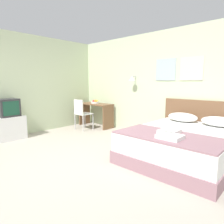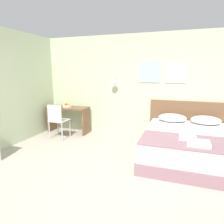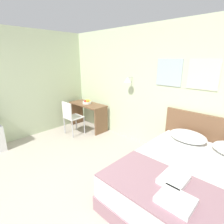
% 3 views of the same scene
% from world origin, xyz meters
% --- Properties ---
extents(ground_plane, '(24.00, 24.00, 0.00)m').
position_xyz_m(ground_plane, '(0.00, 0.00, 0.00)').
color(ground_plane, '#B2A899').
extents(wall_back, '(5.90, 0.31, 2.65)m').
position_xyz_m(wall_back, '(0.01, 2.83, 1.33)').
color(wall_back, beige).
rests_on(wall_back, ground_plane).
extents(bed, '(1.72, 2.07, 0.54)m').
position_xyz_m(bed, '(1.33, 1.71, 0.27)').
color(bed, gray).
rests_on(bed, ground_plane).
extents(headboard, '(1.84, 0.06, 1.01)m').
position_xyz_m(headboard, '(1.33, 2.77, 0.50)').
color(headboard, brown).
rests_on(headboard, ground_plane).
extents(pillow_left, '(0.64, 0.43, 0.19)m').
position_xyz_m(pillow_left, '(0.97, 2.48, 0.64)').
color(pillow_left, white).
rests_on(pillow_left, bed).
extents(pillow_right, '(0.64, 0.43, 0.19)m').
position_xyz_m(pillow_right, '(1.69, 2.48, 0.64)').
color(pillow_right, white).
rests_on(pillow_right, bed).
extents(throw_blanket, '(1.67, 0.83, 0.02)m').
position_xyz_m(throw_blanket, '(1.33, 1.11, 0.55)').
color(throw_blanket, gray).
rests_on(throw_blanket, bed).
extents(folded_towel_near_foot, '(0.28, 0.34, 0.06)m').
position_xyz_m(folded_towel_near_foot, '(1.28, 1.25, 0.60)').
color(folded_towel_near_foot, white).
rests_on(folded_towel_near_foot, throw_blanket).
extents(folded_towel_mid_bed, '(0.35, 0.29, 0.06)m').
position_xyz_m(folded_towel_mid_bed, '(1.44, 0.96, 0.60)').
color(folded_towel_mid_bed, white).
rests_on(folded_towel_mid_bed, throw_blanket).
extents(desk, '(1.15, 0.48, 0.73)m').
position_xyz_m(desk, '(-1.85, 2.48, 0.51)').
color(desk, brown).
rests_on(desk, ground_plane).
extents(desk_chair, '(0.42, 0.42, 0.90)m').
position_xyz_m(desk_chair, '(-1.82, 1.88, 0.54)').
color(desk_chair, white).
rests_on(desk_chair, ground_plane).
extents(fruit_bowl, '(0.25, 0.25, 0.12)m').
position_xyz_m(fruit_bowl, '(-1.88, 2.48, 0.78)').
color(fruit_bowl, silver).
rests_on(fruit_bowl, desk).
extents(tv_stand, '(0.41, 0.68, 0.58)m').
position_xyz_m(tv_stand, '(-2.32, 0.05, 0.29)').
color(tv_stand, white).
rests_on(tv_stand, ground_plane).
extents(television, '(0.40, 0.45, 0.43)m').
position_xyz_m(television, '(-2.32, 0.05, 0.79)').
color(television, '#2D2D30').
rests_on(television, tv_stand).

